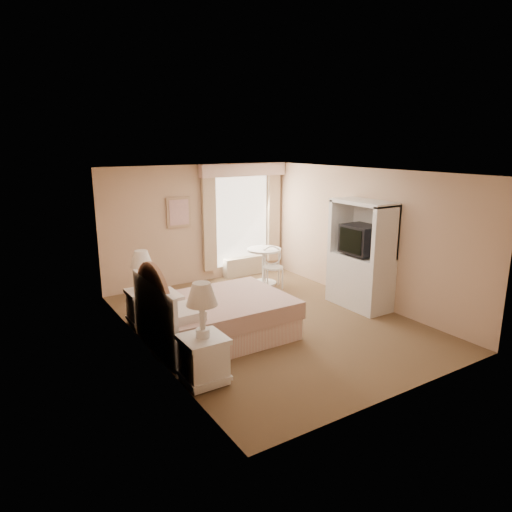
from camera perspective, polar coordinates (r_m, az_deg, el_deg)
room at (r=7.43m, az=1.84°, el=0.84°), size 4.21×5.51×2.51m
window at (r=10.17m, az=-1.61°, el=4.95°), size 2.05×0.22×2.51m
framed_art at (r=9.53m, az=-9.63°, el=5.41°), size 0.52×0.04×0.62m
bed at (r=7.06m, az=-5.32°, el=-7.62°), size 2.11×1.63×1.44m
nightstand_near at (r=5.78m, az=-6.61°, el=-11.22°), size 0.54×0.54×1.30m
nightstand_far at (r=7.74m, az=-13.87°, el=-5.06°), size 0.51×0.51×1.24m
round_table at (r=9.68m, az=1.01°, el=-0.54°), size 0.72×0.72×0.76m
cafe_chair at (r=9.47m, az=2.09°, el=-0.96°), size 0.53×0.53×0.85m
armoire at (r=8.48m, az=12.98°, el=-0.91°), size 0.59×1.18×1.96m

